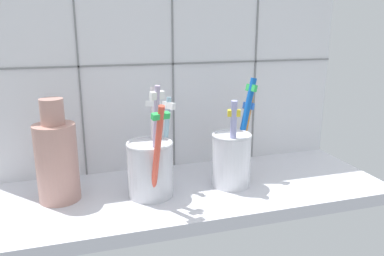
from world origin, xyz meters
The scene contains 5 objects.
counter_slab centered at (0.00, 0.00, 1.00)cm, with size 64.00×22.00×2.00cm, color silver.
tile_wall_back centered at (0.00, 12.00, 22.50)cm, with size 64.00×2.20×45.00cm.
toothbrush_cup_left centered at (-6.59, -0.70, 6.89)cm, with size 8.04×10.22×17.59cm.
toothbrush_cup_right centered at (6.97, -0.42, 7.03)cm, with size 9.24×8.57×17.26cm.
ceramic_vase centered at (-20.18, 1.91, 8.57)cm, with size 6.11×6.11×15.54cm.
Camera 1 is at (-16.51, -54.81, 27.75)cm, focal length 35.69 mm.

